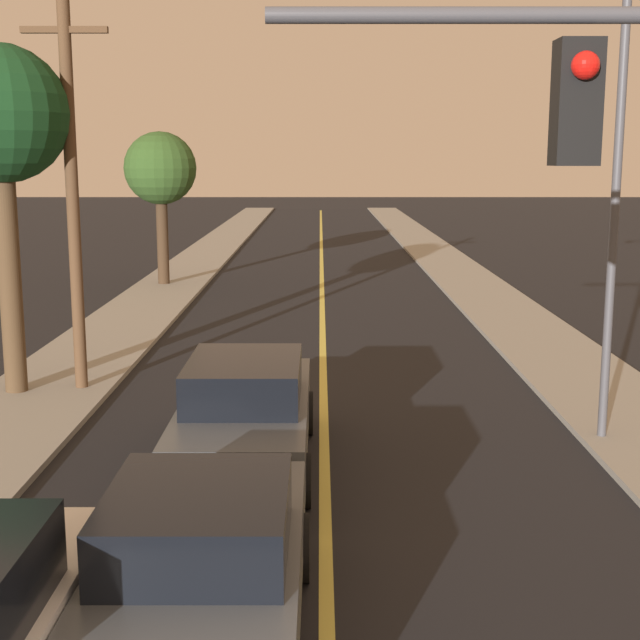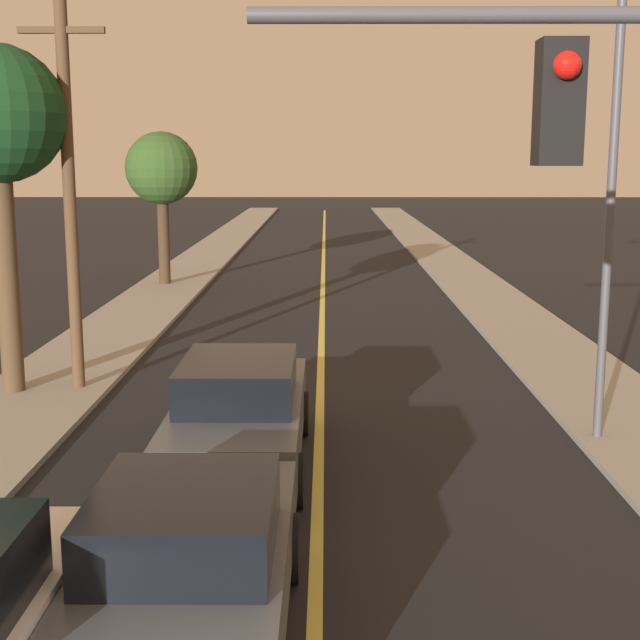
% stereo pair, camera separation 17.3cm
% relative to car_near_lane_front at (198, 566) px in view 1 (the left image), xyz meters
% --- Properties ---
extents(road_surface, '(8.30, 80.00, 0.01)m').
position_rel_car_near_lane_front_xyz_m(road_surface, '(1.16, 31.93, -0.84)').
color(road_surface, black).
rests_on(road_surface, ground).
extents(sidewalk_left, '(2.50, 80.00, 0.12)m').
position_rel_car_near_lane_front_xyz_m(sidewalk_left, '(-4.24, 31.93, -0.79)').
color(sidewalk_left, gray).
rests_on(sidewalk_left, ground).
extents(sidewalk_right, '(2.50, 80.00, 0.12)m').
position_rel_car_near_lane_front_xyz_m(sidewalk_right, '(6.56, 31.93, -0.79)').
color(sidewalk_right, gray).
rests_on(sidewalk_right, ground).
extents(car_near_lane_front, '(1.97, 4.44, 1.65)m').
position_rel_car_near_lane_front_xyz_m(car_near_lane_front, '(0.00, 0.00, 0.00)').
color(car_near_lane_front, '#474C51').
rests_on(car_near_lane_front, ground).
extents(car_near_lane_second, '(1.96, 5.05, 1.69)m').
position_rel_car_near_lane_front_xyz_m(car_near_lane_second, '(0.00, 5.01, 0.02)').
color(car_near_lane_second, '#474C51').
rests_on(car_near_lane_second, ground).
extents(streetlamp_right, '(1.60, 0.36, 7.68)m').
position_rel_car_near_lane_front_xyz_m(streetlamp_right, '(5.33, 6.19, 4.12)').
color(streetlamp_right, '#47474C').
rests_on(streetlamp_right, ground).
extents(utility_pole_left, '(1.60, 0.24, 7.34)m').
position_rel_car_near_lane_front_xyz_m(utility_pole_left, '(-3.59, 9.30, 3.10)').
color(utility_pole_left, '#513823').
rests_on(utility_pole_left, ground).
extents(tree_left_near, '(2.53, 2.53, 5.33)m').
position_rel_car_near_lane_front_xyz_m(tree_left_near, '(-4.48, 23.84, 3.26)').
color(tree_left_near, '#3D2B1C').
rests_on(tree_left_near, ground).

